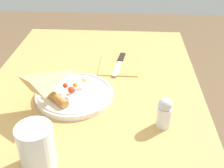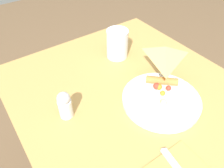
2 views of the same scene
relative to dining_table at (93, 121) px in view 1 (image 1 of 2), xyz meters
name	(u,v)px [view 1 (image 1 of 2)]	position (x,y,z in m)	size (l,w,h in m)	color
dining_table	(93,121)	(0.00, 0.00, 0.00)	(1.02, 0.69, 0.73)	tan
plate_pizza	(74,93)	(0.04, -0.05, 0.14)	(0.24, 0.24, 0.05)	white
milk_glass	(37,148)	(0.31, -0.08, 0.17)	(0.08, 0.08, 0.11)	white
napkin_folded	(119,65)	(-0.17, 0.08, 0.13)	(0.16, 0.14, 0.00)	#E59E4C
butter_knife	(119,63)	(-0.18, 0.08, 0.13)	(0.18, 0.04, 0.01)	black
salt_shaker	(164,113)	(0.16, 0.21, 0.17)	(0.04, 0.04, 0.09)	white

